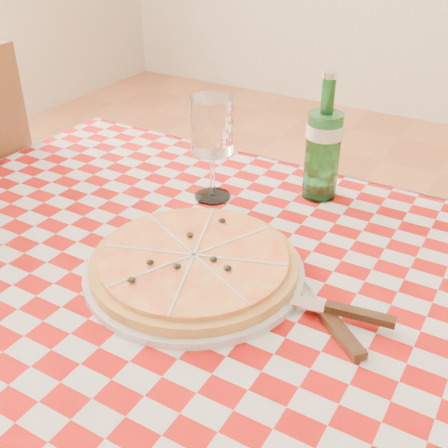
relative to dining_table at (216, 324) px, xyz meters
The scene contains 6 objects.
dining_table is the anchor object (origin of this frame).
tablecloth 0.09m from the dining_table, ahead, with size 1.30×0.90×0.01m, color #950C09.
pizza_plate 0.13m from the dining_table, 161.39° to the right, with size 0.35×0.35×0.05m, color gold, non-canonical shape.
water_bottle 0.41m from the dining_table, 83.99° to the left, with size 0.07×0.07×0.25m, color #186327, non-canonical shape.
wine_glass 0.33m from the dining_table, 122.56° to the left, with size 0.08×0.08×0.20m, color white, non-canonical shape.
cutlery 0.22m from the dining_table, ahead, with size 0.25×0.21×0.03m, color silver, non-canonical shape.
Camera 1 is at (0.38, -0.61, 1.29)m, focal length 45.00 mm.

